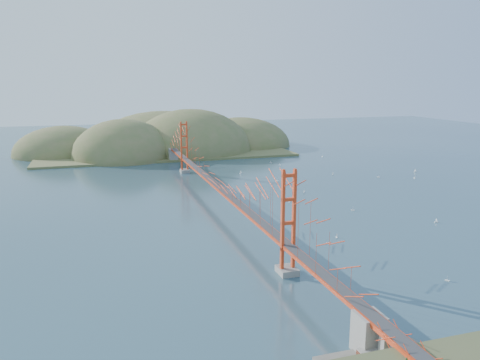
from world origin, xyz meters
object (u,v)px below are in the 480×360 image
object	(u,v)px
fort	(386,357)
sailboat_2	(436,221)
sailboat_0	(289,201)
bridge	(217,164)
sailboat_1	(353,210)

from	to	relation	value
fort	sailboat_2	world-z (taller)	fort
sailboat_0	sailboat_2	xyz separation A→B (m)	(16.16, -17.63, 0.00)
bridge	sailboat_0	xyz separation A→B (m)	(12.44, -1.78, -6.86)
bridge	sailboat_0	bearing A→B (deg)	-8.15
sailboat_1	sailboat_0	xyz separation A→B (m)	(-7.65, 8.21, -0.01)
bridge	sailboat_2	size ratio (longest dim) A/B	139.72
sailboat_1	fort	bearing A→B (deg)	-117.40
bridge	sailboat_0	distance (m)	14.32
bridge	sailboat_1	distance (m)	23.46
sailboat_1	sailboat_2	distance (m)	12.70
sailboat_2	sailboat_0	bearing A→B (deg)	132.50
fort	sailboat_2	bearing A→B (deg)	45.37
bridge	fort	world-z (taller)	bridge
sailboat_1	sailboat_0	world-z (taller)	sailboat_1
sailboat_0	bridge	bearing A→B (deg)	171.85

